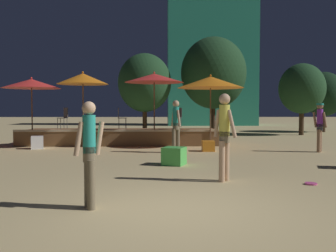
{
  "coord_description": "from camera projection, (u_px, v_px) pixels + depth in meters",
  "views": [
    {
      "loc": [
        -0.29,
        -5.73,
        1.57
      ],
      "look_at": [
        0.0,
        7.18,
        0.95
      ],
      "focal_mm": 40.0,
      "sensor_mm": 36.0,
      "label": 1
    }
  ],
  "objects": [
    {
      "name": "ground_plane",
      "position": [
        178.0,
        210.0,
        5.8
      ],
      "size": [
        120.0,
        120.0,
        0.0
      ],
      "primitive_type": "plane",
      "color": "tan"
    },
    {
      "name": "wooden_deck",
      "position": [
        121.0,
        137.0,
        16.61
      ],
      "size": [
        8.47,
        2.74,
        0.69
      ],
      "color": "brown",
      "rests_on": "ground"
    },
    {
      "name": "patio_umbrella_0",
      "position": [
        83.0,
        79.0,
        15.04
      ],
      "size": [
        2.06,
        2.06,
        3.05
      ],
      "color": "brown",
      "rests_on": "ground"
    },
    {
      "name": "patio_umbrella_1",
      "position": [
        154.0,
        78.0,
        15.53
      ],
      "size": [
        2.45,
        2.45,
        3.08
      ],
      "color": "brown",
      "rests_on": "ground"
    },
    {
      "name": "patio_umbrella_2",
      "position": [
        211.0,
        82.0,
        15.19
      ],
      "size": [
        2.71,
        2.71,
        2.94
      ],
      "color": "brown",
      "rests_on": "ground"
    },
    {
      "name": "patio_umbrella_3",
      "position": [
        31.0,
        84.0,
        15.46
      ],
      "size": [
        2.38,
        2.38,
        2.86
      ],
      "color": "brown",
      "rests_on": "ground"
    },
    {
      "name": "cube_seat_0",
      "position": [
        174.0,
        156.0,
        10.35
      ],
      "size": [
        0.73,
        0.73,
        0.49
      ],
      "rotation": [
        0.0,
        0.0,
        -0.38
      ],
      "color": "#4CC651",
      "rests_on": "ground"
    },
    {
      "name": "cube_seat_1",
      "position": [
        37.0,
        142.0,
        14.43
      ],
      "size": [
        0.56,
        0.56,
        0.49
      ],
      "rotation": [
        0.0,
        0.0,
        0.3
      ],
      "color": "white",
      "rests_on": "ground"
    },
    {
      "name": "cube_seat_2",
      "position": [
        208.0,
        146.0,
        13.62
      ],
      "size": [
        0.45,
        0.45,
        0.38
      ],
      "rotation": [
        0.0,
        0.0,
        -0.01
      ],
      "color": "orange",
      "rests_on": "ground"
    },
    {
      "name": "person_0",
      "position": [
        224.0,
        132.0,
        7.99
      ],
      "size": [
        0.48,
        0.43,
        1.88
      ],
      "rotation": [
        0.0,
        0.0,
        4.0
      ],
      "color": "tan",
      "rests_on": "ground"
    },
    {
      "name": "person_1",
      "position": [
        176.0,
        124.0,
        13.14
      ],
      "size": [
        0.36,
        0.52,
        1.85
      ],
      "rotation": [
        0.0,
        0.0,
        3.7
      ],
      "color": "#72664C",
      "rests_on": "ground"
    },
    {
      "name": "person_2",
      "position": [
        89.0,
        151.0,
        5.83
      ],
      "size": [
        0.48,
        0.28,
        1.68
      ],
      "rotation": [
        0.0,
        0.0,
        2.01
      ],
      "color": "#72664C",
      "rests_on": "ground"
    },
    {
      "name": "person_3",
      "position": [
        320.0,
        124.0,
        13.33
      ],
      "size": [
        0.45,
        0.38,
        1.76
      ],
      "rotation": [
        0.0,
        0.0,
        0.9
      ],
      "color": "#997051",
      "rests_on": "ground"
    },
    {
      "name": "bistro_chair_0",
      "position": [
        178.0,
        115.0,
        17.23
      ],
      "size": [
        0.42,
        0.43,
        0.9
      ],
      "rotation": [
        0.0,
        0.0,
        6.01
      ],
      "color": "#47474C",
      "rests_on": "wooden_deck"
    },
    {
      "name": "bistro_chair_1",
      "position": [
        120.0,
        116.0,
        16.19
      ],
      "size": [
        0.41,
        0.4,
        0.9
      ],
      "rotation": [
        0.0,
        0.0,
        1.7
      ],
      "color": "#47474C",
      "rests_on": "wooden_deck"
    },
    {
      "name": "bistro_chair_2",
      "position": [
        64.0,
        116.0,
        16.22
      ],
      "size": [
        0.48,
        0.48,
        0.9
      ],
      "rotation": [
        0.0,
        0.0,
        5.41
      ],
      "color": "#47474C",
      "rests_on": "wooden_deck"
    },
    {
      "name": "frisbee_disc",
      "position": [
        311.0,
        184.0,
        7.7
      ],
      "size": [
        0.25,
        0.25,
        0.03
      ],
      "color": "#E54C99",
      "rests_on": "ground"
    },
    {
      "name": "background_tree_0",
      "position": [
        213.0,
        73.0,
        23.79
      ],
      "size": [
        4.15,
        4.15,
        6.09
      ],
      "color": "#3D2B1C",
      "rests_on": "ground"
    },
    {
      "name": "background_tree_1",
      "position": [
        324.0,
        94.0,
        24.47
      ],
      "size": [
        2.64,
        2.64,
        3.94
      ],
      "color": "#3D2B1C",
      "rests_on": "ground"
    },
    {
      "name": "background_tree_2",
      "position": [
        145.0,
        83.0,
        23.2
      ],
      "size": [
        3.3,
        3.3,
        4.96
      ],
      "color": "#3D2B1C",
      "rests_on": "ground"
    },
    {
      "name": "background_tree_3",
      "position": [
        302.0,
        89.0,
        21.71
      ],
      "size": [
        2.65,
        2.65,
        4.17
      ],
      "color": "#3D2B1C",
      "rests_on": "ground"
    },
    {
      "name": "distant_building",
      "position": [
        211.0,
        60.0,
        34.56
      ],
      "size": [
        8.04,
        3.66,
        12.01
      ],
      "color": "teal",
      "rests_on": "ground"
    }
  ]
}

